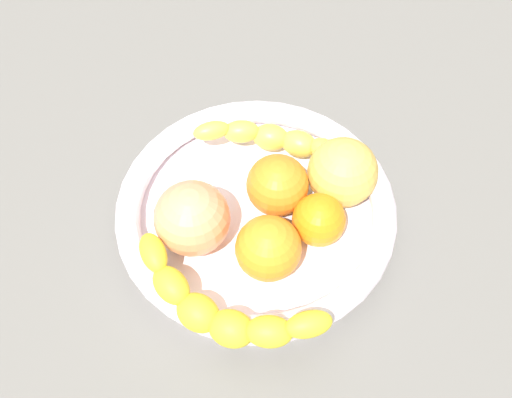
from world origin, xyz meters
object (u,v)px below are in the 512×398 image
banana_draped_right (219,309)px  peach_blush (192,218)px  banana_draped_left (283,142)px  orange_mid_left (268,248)px  fruit_bowl (256,213)px  orange_front (277,185)px  orange_mid_right (319,220)px  apple_yellow (343,172)px

banana_draped_right → peach_blush: (6.16, 7.82, 0.81)cm
banana_draped_left → banana_draped_right: size_ratio=0.93×
banana_draped_left → orange_mid_left: (-12.71, -6.40, 0.78)cm
fruit_bowl → orange_mid_left: 6.89cm
fruit_bowl → orange_front: 4.05cm
orange_mid_right → apple_yellow: apple_yellow is taller
orange_front → orange_mid_right: size_ratio=1.19×
orange_mid_left → peach_blush: bearing=101.8°
orange_mid_right → apple_yellow: size_ratio=0.74×
orange_mid_right → orange_front: bearing=80.6°
orange_mid_left → apple_yellow: apple_yellow is taller
apple_yellow → banana_draped_left: bearing=84.5°
banana_draped_right → apple_yellow: (19.80, -1.82, 0.68)cm
banana_draped_right → orange_mid_right: bearing=-10.6°
banana_draped_right → orange_front: orange_front is taller
orange_front → peach_blush: peach_blush is taller
orange_mid_left → apple_yellow: size_ratio=0.88×
fruit_bowl → orange_front: bearing=-21.4°
banana_draped_right → banana_draped_left: bearing=16.6°
apple_yellow → orange_front: bearing=135.4°
banana_draped_left → peach_blush: 14.57cm
fruit_bowl → banana_draped_right: size_ratio=1.42×
orange_mid_right → fruit_bowl: bearing=103.4°
fruit_bowl → banana_draped_right: 13.18cm
peach_blush → orange_mid_right: bearing=-53.7°
orange_front → peach_blush: 9.81cm
banana_draped_right → orange_mid_right: size_ratio=3.79×
fruit_bowl → apple_yellow: size_ratio=3.98×
banana_draped_left → peach_blush: (-14.41, 1.70, 1.34)cm
orange_mid_left → peach_blush: (-1.70, 8.11, 0.57)cm
orange_front → apple_yellow: size_ratio=0.88×
orange_mid_right → apple_yellow: 6.11cm
fruit_bowl → orange_mid_right: 7.33cm
orange_mid_left → peach_blush: 8.30cm
banana_draped_left → orange_front: bearing=-152.9°
apple_yellow → orange_mid_right: bearing=-172.8°
apple_yellow → banana_draped_right: bearing=174.7°
peach_blush → apple_yellow: 16.71cm
orange_mid_right → banana_draped_right: bearing=169.4°
banana_draped_left → orange_mid_left: size_ratio=2.96×
orange_front → apple_yellow: 7.09cm
fruit_bowl → apple_yellow: apple_yellow is taller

